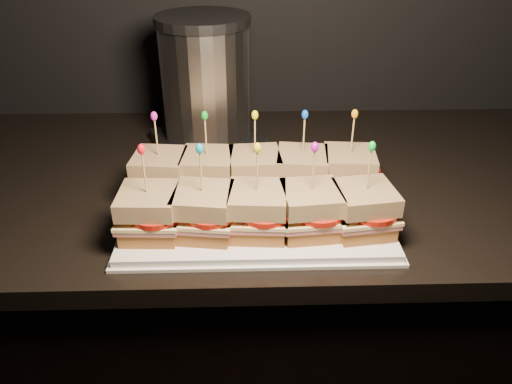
{
  "coord_description": "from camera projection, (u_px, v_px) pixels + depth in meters",
  "views": [
    {
      "loc": [
        0.27,
        0.73,
        1.37
      ],
      "look_at": [
        0.29,
        1.48,
        0.92
      ],
      "focal_mm": 35.0,
      "sensor_mm": 36.0,
      "label": 1
    }
  ],
  "objects": [
    {
      "name": "sandwich_0_tomato",
      "position": [
        166.0,
        174.0,
        0.91
      ],
      "size": [
        0.09,
        0.09,
        0.01
      ],
      "primitive_type": "cylinder",
      "color": "red",
      "rests_on": "sandwich_0_cheese"
    },
    {
      "name": "sandwich_3_tomato",
      "position": [
        309.0,
        172.0,
        0.92
      ],
      "size": [
        0.09,
        0.09,
        0.01
      ],
      "primitive_type": "cylinder",
      "color": "red",
      "rests_on": "sandwich_3_cheese"
    },
    {
      "name": "platter",
      "position": [
        256.0,
        214.0,
        0.89
      ],
      "size": [
        0.46,
        0.28,
        0.02
      ],
      "primitive_type": "cube",
      "color": "white",
      "rests_on": "granite_slab"
    },
    {
      "name": "sandwich_0_ham",
      "position": [
        161.0,
        179.0,
        0.93
      ],
      "size": [
        0.11,
        0.1,
        0.01
      ],
      "primitive_type": "cube",
      "rotation": [
        0.0,
        0.0,
        -0.1
      ],
      "color": "#B06359",
      "rests_on": "sandwich_0_bread_bot"
    },
    {
      "name": "sandwich_3_ham",
      "position": [
        302.0,
        177.0,
        0.93
      ],
      "size": [
        0.11,
        0.11,
        0.01
      ],
      "primitive_type": "cube",
      "rotation": [
        0.0,
        0.0,
        -0.13
      ],
      "color": "#B06359",
      "rests_on": "sandwich_3_bread_bot"
    },
    {
      "name": "sandwich_4_pick",
      "position": [
        352.0,
        137.0,
        0.89
      ],
      "size": [
        0.0,
        0.0,
        0.09
      ],
      "primitive_type": "cylinder",
      "color": "tan",
      "rests_on": "sandwich_4_bread_top"
    },
    {
      "name": "sandwich_6_frill",
      "position": [
        199.0,
        149.0,
        0.75
      ],
      "size": [
        0.01,
        0.01,
        0.02
      ],
      "primitive_type": "ellipsoid",
      "color": "#0D92BD",
      "rests_on": "sandwich_6_pick"
    },
    {
      "name": "sandwich_5_bread_bot",
      "position": [
        151.0,
        227.0,
        0.82
      ],
      "size": [
        0.09,
        0.09,
        0.02
      ],
      "primitive_type": "cube",
      "rotation": [
        0.0,
        0.0,
        -0.04
      ],
      "color": "brown",
      "rests_on": "platter"
    },
    {
      "name": "sandwich_0_cheese",
      "position": [
        161.0,
        176.0,
        0.92
      ],
      "size": [
        0.11,
        0.11,
        0.01
      ],
      "primitive_type": "cube",
      "rotation": [
        0.0,
        0.0,
        -0.1
      ],
      "color": "#F8DC94",
      "rests_on": "sandwich_0_ham"
    },
    {
      "name": "sandwich_7_bread_top",
      "position": [
        257.0,
        199.0,
        0.8
      ],
      "size": [
        0.1,
        0.1,
        0.03
      ],
      "primitive_type": "cube",
      "rotation": [
        0.0,
        0.0,
        -0.07
      ],
      "color": "brown",
      "rests_on": "sandwich_7_tomato"
    },
    {
      "name": "sandwich_0_frill",
      "position": [
        154.0,
        116.0,
        0.86
      ],
      "size": [
        0.01,
        0.01,
        0.02
      ],
      "primitive_type": "ellipsoid",
      "color": "#C821B5",
      "rests_on": "sandwich_0_pick"
    },
    {
      "name": "sandwich_8_tomato",
      "position": [
        319.0,
        210.0,
        0.81
      ],
      "size": [
        0.09,
        0.09,
        0.01
      ],
      "primitive_type": "cylinder",
      "color": "red",
      "rests_on": "sandwich_8_cheese"
    },
    {
      "name": "sandwich_1_ham",
      "position": [
        208.0,
        178.0,
        0.93
      ],
      "size": [
        0.11,
        0.1,
        0.01
      ],
      "primitive_type": "cube",
      "rotation": [
        0.0,
        0.0,
        -0.07
      ],
      "color": "#B06359",
      "rests_on": "sandwich_1_bread_bot"
    },
    {
      "name": "sandwich_8_frill",
      "position": [
        315.0,
        147.0,
        0.76
      ],
      "size": [
        0.01,
        0.01,
        0.02
      ],
      "primitive_type": "ellipsoid",
      "color": "#BA10BF",
      "rests_on": "sandwich_8_pick"
    },
    {
      "name": "sandwich_8_bread_top",
      "position": [
        311.0,
        198.0,
        0.8
      ],
      "size": [
        0.1,
        0.1,
        0.03
      ],
      "primitive_type": "cube",
      "rotation": [
        0.0,
        0.0,
        0.1
      ],
      "color": "brown",
      "rests_on": "sandwich_8_tomato"
    },
    {
      "name": "sandwich_4_bread_top",
      "position": [
        350.0,
        160.0,
        0.92
      ],
      "size": [
        0.1,
        0.1,
        0.03
      ],
      "primitive_type": "cube",
      "rotation": [
        0.0,
        0.0,
        -0.09
      ],
      "color": "brown",
      "rests_on": "sandwich_4_tomato"
    },
    {
      "name": "appliance_base",
      "position": [
        209.0,
        141.0,
        1.15
      ],
      "size": [
        0.28,
        0.26,
        0.03
      ],
      "primitive_type": "cube",
      "rotation": [
        0.0,
        0.0,
        0.41
      ],
      "color": "#262628",
      "rests_on": "granite_slab"
    },
    {
      "name": "sandwich_3_frill",
      "position": [
        305.0,
        114.0,
        0.87
      ],
      "size": [
        0.01,
        0.01,
        0.02
      ],
      "primitive_type": "ellipsoid",
      "color": "blue",
      "rests_on": "sandwich_3_pick"
    },
    {
      "name": "appliance_lid",
      "position": [
        202.0,
        20.0,
        1.01
      ],
      "size": [
        0.2,
        0.2,
        0.02
      ],
      "primitive_type": "cylinder",
      "color": "#262628",
      "rests_on": "appliance_body"
    },
    {
      "name": "sandwich_7_ham",
      "position": [
        257.0,
        217.0,
        0.82
      ],
      "size": [
        0.1,
        0.1,
        0.01
      ],
      "primitive_type": "cube",
      "rotation": [
        0.0,
        0.0,
        -0.07
      ],
      "color": "#B06359",
      "rests_on": "sandwich_7_bread_bot"
    },
    {
      "name": "sandwich_5_frill",
      "position": [
        141.0,
        149.0,
        0.75
      ],
      "size": [
        0.01,
        0.01,
        0.02
      ],
      "primitive_type": "ellipsoid",
      "color": "red",
      "rests_on": "sandwich_5_pick"
    },
    {
      "name": "sandwich_9_frill",
      "position": [
        372.0,
        146.0,
        0.76
      ],
      "size": [
        0.01,
        0.01,
        0.02
      ],
      "primitive_type": "ellipsoid",
      "color": "green",
      "rests_on": "sandwich_9_pick"
    },
    {
      "name": "sandwich_7_cheese",
      "position": [
        257.0,
        213.0,
        0.81
      ],
      "size": [
        0.11,
        0.1,
        0.01
      ],
      "primitive_type": "cube",
      "rotation": [
        0.0,
        0.0,
        -0.07
      ],
      "color": "#F8DC94",
      "rests_on": "sandwich_7_ham"
    },
    {
      "name": "sandwich_7_tomato",
      "position": [
        265.0,
        211.0,
        0.81
      ],
      "size": [
        0.09,
        0.09,
        0.01
      ],
      "primitive_type": "cylinder",
      "color": "red",
      "rests_on": "sandwich_7_cheese"
    },
    {
      "name": "sandwich_6_tomato",
      "position": [
        211.0,
        212.0,
        0.8
      ],
      "size": [
        0.09,
        0.09,
        0.01
      ],
      "primitive_type": "cylinder",
      "color": "red",
      "rests_on": "sandwich_6_cheese"
    },
    {
      "name": "sandwich_5_tomato",
      "position": [
        156.0,
        213.0,
        0.8
      ],
      "size": [
        0.09,
        0.09,
        0.01
      ],
      "primitive_type": "cylinder",
      "color": "red",
      "rests_on": "sandwich_5_cheese"
    },
    {
      "name": "sandwich_9_cheese",
      "position": [
        363.0,
        211.0,
        0.82
      ],
      "size": [
        0.11,
        0.11,
        0.01
      ],
      "primitive_type": "cube",
      "rotation": [
        0.0,
        0.0,
        0.14
      ],
      "color": "#F8DC94",
      "rests_on": "sandwich_9_ham"
    },
    {
      "name": "sandwich_2_cheese",
      "position": [
        255.0,
        174.0,
        0.93
      ],
      "size": [
        0.11,
        0.1,
        0.01
      ],
      "primitive_type": "cube",
      "rotation": [
        0.0,
        0.0,
        0.08
      ],
      "color": "#F8DC94",
      "rests_on": "sandwich_2_ham"
    },
    {
      "name": "sandwich_1_tomato",
      "position": [
        214.0,
        173.0,
        0.92
      ],
      "size": [
        0.09,
        0.09,
        0.01
      ],
      "primitive_type": "cylinder",
      "color": "red",
      "rests_on": "sandwich_1_cheese"
    },
    {
      "name": "sandwich_4_bread_bot",
      "position": [
        347.0,
        184.0,
        0.94
      ],
      "size": [
        0.1,
        0.1,
        0.02
      ],
      "primitive_type": "cube",
      "rotation": [
        0.0,
        0.0,
        -0.09
      ],
      "color": "brown",
      "rests_on": "platter"
    },
    {
      "name": "sandwich_3_bread_top",
      "position": [
        302.0,
        161.0,
        0.92
      ],
      "size": [
        0.1,
        0.1,
        0.03
      ],
      "primitive_type": "cube",
      "rotation": [
        0.0,
        0.0,
        -0.13
      ],
      "color": "brown",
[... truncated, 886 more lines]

